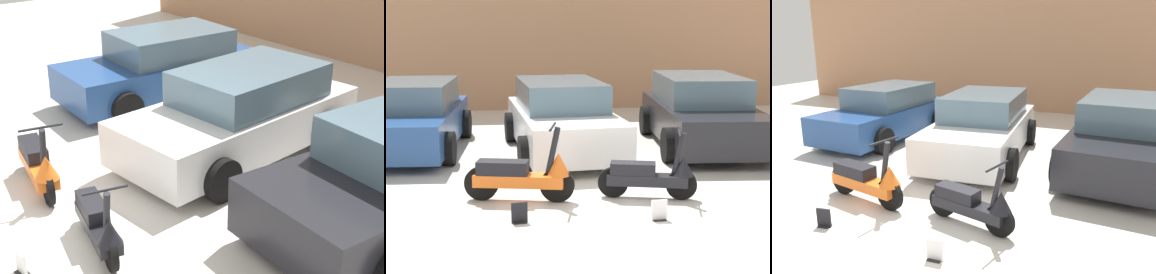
# 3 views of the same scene
# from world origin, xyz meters

# --- Properties ---
(ground_plane) EXTENTS (28.00, 28.00, 0.00)m
(ground_plane) POSITION_xyz_m (0.00, 0.00, 0.00)
(ground_plane) COLOR silver
(wall_back) EXTENTS (19.60, 0.12, 4.00)m
(wall_back) POSITION_xyz_m (0.00, 8.95, 2.00)
(wall_back) COLOR tan
(wall_back) RESTS_ON ground_plane
(scooter_front_left) EXTENTS (1.51, 0.63, 1.06)m
(scooter_front_left) POSITION_xyz_m (-1.06, 0.74, 0.38)
(scooter_front_left) COLOR black
(scooter_front_left) RESTS_ON ground_plane
(scooter_front_right) EXTENTS (1.35, 0.60, 0.96)m
(scooter_front_right) POSITION_xyz_m (0.70, 0.65, 0.34)
(scooter_front_right) COLOR black
(scooter_front_right) RESTS_ON ground_plane
(car_rear_left) EXTENTS (2.00, 3.89, 1.29)m
(car_rear_left) POSITION_xyz_m (-3.03, 4.18, 0.62)
(car_rear_left) COLOR navy
(car_rear_left) RESTS_ON ground_plane
(car_rear_center) EXTENTS (2.16, 4.04, 1.33)m
(car_rear_center) POSITION_xyz_m (-0.26, 3.66, 0.63)
(car_rear_center) COLOR white
(car_rear_center) RESTS_ON ground_plane
(car_rear_right) EXTENTS (2.17, 4.14, 1.37)m
(car_rear_right) POSITION_xyz_m (2.47, 3.89, 0.65)
(car_rear_right) COLOR black
(car_rear_right) RESTS_ON ground_plane
(placard_near_left_scooter) EXTENTS (0.20, 0.14, 0.26)m
(placard_near_left_scooter) POSITION_xyz_m (-1.14, -0.13, 0.11)
(placard_near_left_scooter) COLOR black
(placard_near_left_scooter) RESTS_ON ground_plane
(placard_near_right_scooter) EXTENTS (0.20, 0.13, 0.26)m
(placard_near_right_scooter) POSITION_xyz_m (0.59, -0.24, 0.11)
(placard_near_right_scooter) COLOR black
(placard_near_right_scooter) RESTS_ON ground_plane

